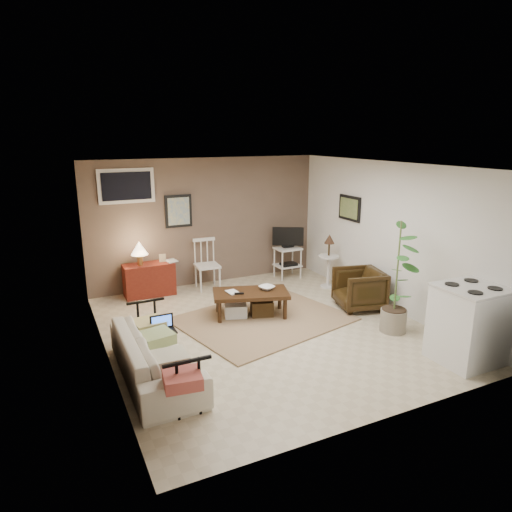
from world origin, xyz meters
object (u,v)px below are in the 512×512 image
spindle_chair (207,266)px  tv_stand (288,251)px  stove (468,324)px  coffee_table (250,302)px  sofa (155,348)px  side_table (329,255)px  red_console (148,277)px  potted_plant (397,273)px  armchair (359,287)px

spindle_chair → tv_stand: (1.70, -0.06, 0.11)m
tv_stand → stove: bearing=-85.6°
coffee_table → stove: bearing=-53.3°
sofa → spindle_chair: bearing=-30.5°
coffee_table → side_table: side_table is taller
coffee_table → side_table: bearing=19.4°
tv_stand → red_console: bearing=177.2°
side_table → red_console: bearing=162.3°
potted_plant → stove: potted_plant is taller
spindle_chair → tv_stand: bearing=-2.1°
coffee_table → tv_stand: 2.22m
sofa → side_table: bearing=-63.2°
side_table → armchair: size_ratio=1.40×
red_console → tv_stand: 2.79m
side_table → armchair: 1.17m
coffee_table → potted_plant: 2.27m
coffee_table → sofa: bearing=-146.1°
armchair → spindle_chair: bearing=-123.2°
side_table → stove: side_table is taller
red_console → armchair: size_ratio=1.39×
tv_stand → armchair: (0.23, -2.00, -0.18)m
coffee_table → red_console: red_console is taller
tv_stand → potted_plant: potted_plant is taller
red_console → tv_stand: (2.78, -0.14, 0.19)m
spindle_chair → armchair: bearing=-47.0°
side_table → armchair: bearing=-97.7°
sofa → stove: 3.89m
coffee_table → armchair: armchair is taller
potted_plant → spindle_chair: bearing=120.8°
armchair → stove: bearing=16.1°
potted_plant → coffee_table: bearing=139.7°
red_console → tv_stand: tv_stand is taller
side_table → armchair: side_table is taller
coffee_table → armchair: bearing=-14.0°
tv_stand → coffee_table: bearing=-135.0°
tv_stand → stove: 4.07m
spindle_chair → stove: (2.01, -4.12, 0.06)m
spindle_chair → potted_plant: bearing=-59.2°
spindle_chair → red_console: bearing=176.0°
armchair → stove: size_ratio=0.73×
side_table → tv_stand: bearing=113.5°
coffee_table → tv_stand: size_ratio=1.26×
potted_plant → stove: size_ratio=1.66×
sofa → spindle_chair: spindle_chair is taller
coffee_table → red_console: (-1.22, 1.69, 0.10)m
sofa → tv_stand: size_ratio=1.86×
coffee_table → red_console: size_ratio=1.28×
stove → potted_plant: bearing=100.6°
red_console → spindle_chair: size_ratio=1.09×
sofa → coffee_table: bearing=-56.1°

